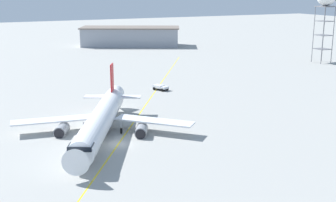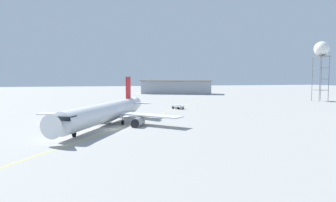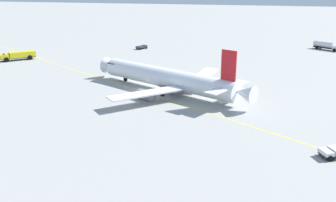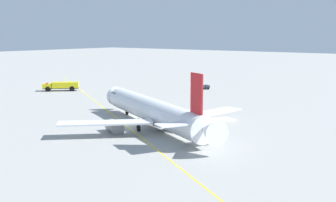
% 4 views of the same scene
% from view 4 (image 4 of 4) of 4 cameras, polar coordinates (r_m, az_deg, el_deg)
% --- Properties ---
extents(ground_plane, '(600.00, 600.00, 0.00)m').
position_cam_4_polar(ground_plane, '(78.58, -5.75, -3.17)').
color(ground_plane, '#9E9E99').
extents(airliner_main, '(38.18, 31.33, 11.03)m').
position_cam_4_polar(airliner_main, '(75.43, -1.81, -1.50)').
color(airliner_main, white).
rests_on(airliner_main, ground_plane).
extents(fire_tender_truck, '(9.02, 8.92, 2.50)m').
position_cam_4_polar(fire_tender_truck, '(127.78, -13.78, 1.99)').
color(fire_tender_truck, '#232326').
rests_on(fire_tender_truck, ground_plane).
extents(baggage_truck_truck, '(3.64, 4.34, 1.22)m').
position_cam_4_polar(baggage_truck_truck, '(127.92, 4.56, 1.85)').
color(baggage_truck_truck, '#232326').
rests_on(baggage_truck_truck, ground_plane).
extents(taxiway_centreline, '(165.66, 105.76, 0.01)m').
position_cam_4_polar(taxiway_centreline, '(75.52, -4.98, -3.65)').
color(taxiway_centreline, yellow).
rests_on(taxiway_centreline, ground_plane).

